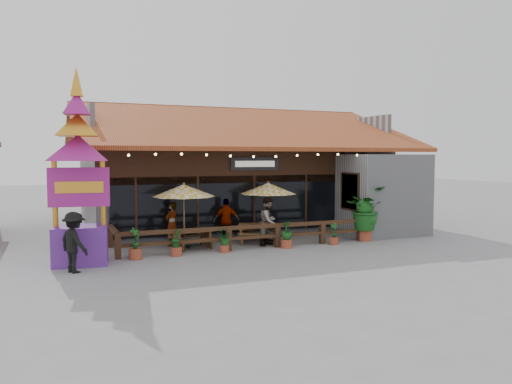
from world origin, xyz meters
name	(u,v)px	position (x,y,z in m)	size (l,w,h in m)	color
ground	(283,244)	(0.00, 0.00, 0.00)	(100.00, 100.00, 0.00)	gray
restaurant_building	(233,182)	(0.26, 6.61, 2.21)	(15.50, 14.73, 6.09)	#ADADB2
patio_railing	(232,233)	(-2.25, -0.27, 0.61)	(10.00, 2.60, 0.92)	#432518
umbrella_left	(184,191)	(-3.90, 0.59, 2.21)	(2.86, 2.86, 2.53)	brown
umbrella_right	(268,189)	(-0.25, 0.95, 2.18)	(2.77, 2.77, 2.50)	brown
picnic_table_left	(192,236)	(-3.59, 0.57, 0.46)	(1.53, 1.35, 0.68)	brown
picnic_table_right	(258,230)	(-0.79, 0.67, 0.52)	(2.01, 1.89, 0.77)	brown
thai_sign_tower	(78,153)	(-7.72, -0.92, 3.61)	(2.84, 2.84, 6.83)	#5D268D
tropical_plant	(365,210)	(3.52, -0.51, 1.30)	(2.15, 2.09, 2.27)	brown
diner_a	(172,224)	(-4.21, 1.30, 0.87)	(0.64, 0.42, 1.74)	#341B10
diner_b	(269,221)	(-0.65, -0.01, 0.95)	(0.92, 0.72, 1.90)	#341B10
diner_c	(227,220)	(-1.95, 1.28, 0.90)	(1.06, 0.44, 1.80)	#341B10
pedestrian	(74,242)	(-7.96, -2.04, 0.92)	(1.19, 0.69, 1.85)	black
planter_a	(135,246)	(-5.95, -0.76, 0.46)	(0.47, 0.45, 1.10)	brown
planter_b	(176,244)	(-4.53, -0.76, 0.43)	(0.43, 0.45, 0.96)	brown
planter_c	(224,240)	(-2.75, -0.77, 0.48)	(0.59, 0.54, 0.85)	brown
planter_d	(287,235)	(-0.27, -0.86, 0.50)	(0.49, 0.49, 1.04)	brown
planter_e	(334,235)	(1.82, -0.86, 0.37)	(0.37, 0.37, 0.88)	brown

